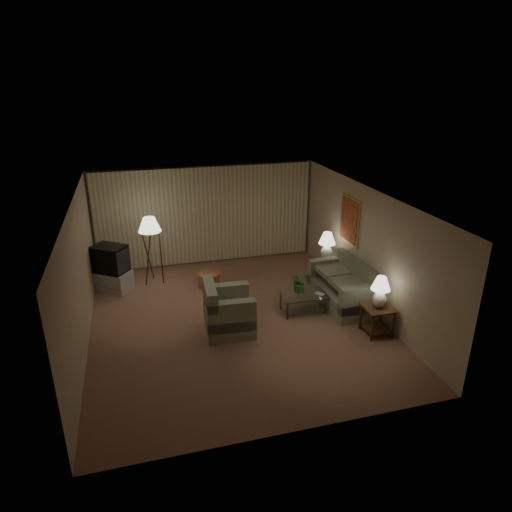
{
  "coord_description": "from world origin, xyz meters",
  "views": [
    {
      "loc": [
        -1.87,
        -8.47,
        4.93
      ],
      "look_at": [
        0.64,
        0.6,
        1.17
      ],
      "focal_mm": 32.0,
      "sensor_mm": 36.0,
      "label": 1
    }
  ],
  "objects_px": {
    "table_lamp_far": "(327,244)",
    "coffee_table": "(305,300)",
    "crt_tv": "(110,259)",
    "floor_lamp": "(152,249)",
    "armchair": "(229,312)",
    "table_lamp_near": "(380,289)",
    "side_table_far": "(326,267)",
    "sofa": "(342,288)",
    "side_table_near": "(378,315)",
    "ottoman": "(209,280)",
    "vase": "(299,292)",
    "tv_cabinet": "(113,281)"
  },
  "relations": [
    {
      "from": "table_lamp_far",
      "to": "coffee_table",
      "type": "height_order",
      "value": "table_lamp_far"
    },
    {
      "from": "crt_tv",
      "to": "floor_lamp",
      "type": "distance_m",
      "value": 1.02
    },
    {
      "from": "floor_lamp",
      "to": "armchair",
      "type": "bearing_deg",
      "value": -64.48
    },
    {
      "from": "table_lamp_near",
      "to": "side_table_far",
      "type": "bearing_deg",
      "value": 90.0
    },
    {
      "from": "sofa",
      "to": "armchair",
      "type": "relative_size",
      "value": 1.65
    },
    {
      "from": "side_table_near",
      "to": "side_table_far",
      "type": "bearing_deg",
      "value": 90.0
    },
    {
      "from": "armchair",
      "to": "floor_lamp",
      "type": "distance_m",
      "value": 3.14
    },
    {
      "from": "table_lamp_near",
      "to": "ottoman",
      "type": "bearing_deg",
      "value": 133.32
    },
    {
      "from": "side_table_near",
      "to": "vase",
      "type": "distance_m",
      "value": 1.75
    },
    {
      "from": "vase",
      "to": "coffee_table",
      "type": "bearing_deg",
      "value": -0.0
    },
    {
      "from": "crt_tv",
      "to": "floor_lamp",
      "type": "height_order",
      "value": "floor_lamp"
    },
    {
      "from": "table_lamp_near",
      "to": "coffee_table",
      "type": "relative_size",
      "value": 0.59
    },
    {
      "from": "side_table_far",
      "to": "ottoman",
      "type": "relative_size",
      "value": 1.1
    },
    {
      "from": "table_lamp_far",
      "to": "vase",
      "type": "bearing_deg",
      "value": -132.06
    },
    {
      "from": "armchair",
      "to": "crt_tv",
      "type": "xyz_separation_m",
      "value": [
        -2.33,
        2.61,
        0.4
      ]
    },
    {
      "from": "armchair",
      "to": "ottoman",
      "type": "distance_m",
      "value": 2.18
    },
    {
      "from": "armchair",
      "to": "vase",
      "type": "bearing_deg",
      "value": -74.78
    },
    {
      "from": "side_table_far",
      "to": "tv_cabinet",
      "type": "height_order",
      "value": "side_table_far"
    },
    {
      "from": "crt_tv",
      "to": "vase",
      "type": "bearing_deg",
      "value": 6.18
    },
    {
      "from": "coffee_table",
      "to": "crt_tv",
      "type": "distance_m",
      "value": 4.75
    },
    {
      "from": "side_table_near",
      "to": "crt_tv",
      "type": "bearing_deg",
      "value": 145.86
    },
    {
      "from": "crt_tv",
      "to": "sofa",
      "type": "bearing_deg",
      "value": 12.62
    },
    {
      "from": "floor_lamp",
      "to": "tv_cabinet",
      "type": "bearing_deg",
      "value": -168.78
    },
    {
      "from": "tv_cabinet",
      "to": "crt_tv",
      "type": "relative_size",
      "value": 1.09
    },
    {
      "from": "table_lamp_far",
      "to": "coffee_table",
      "type": "relative_size",
      "value": 0.64
    },
    {
      "from": "sofa",
      "to": "table_lamp_near",
      "type": "bearing_deg",
      "value": 4.69
    },
    {
      "from": "table_lamp_near",
      "to": "vase",
      "type": "height_order",
      "value": "table_lamp_near"
    },
    {
      "from": "armchair",
      "to": "table_lamp_far",
      "type": "bearing_deg",
      "value": -55.75
    },
    {
      "from": "vase",
      "to": "table_lamp_far",
      "type": "bearing_deg",
      "value": 47.94
    },
    {
      "from": "armchair",
      "to": "table_lamp_far",
      "type": "height_order",
      "value": "table_lamp_far"
    },
    {
      "from": "crt_tv",
      "to": "side_table_far",
      "type": "bearing_deg",
      "value": 25.84
    },
    {
      "from": "coffee_table",
      "to": "tv_cabinet",
      "type": "distance_m",
      "value": 4.72
    },
    {
      "from": "side_table_far",
      "to": "sofa",
      "type": "bearing_deg",
      "value": -96.84
    },
    {
      "from": "armchair",
      "to": "table_lamp_near",
      "type": "distance_m",
      "value": 3.06
    },
    {
      "from": "crt_tv",
      "to": "floor_lamp",
      "type": "relative_size",
      "value": 0.55
    },
    {
      "from": "side_table_near",
      "to": "floor_lamp",
      "type": "relative_size",
      "value": 0.35
    },
    {
      "from": "crt_tv",
      "to": "side_table_near",
      "type": "bearing_deg",
      "value": 1.79
    },
    {
      "from": "coffee_table",
      "to": "floor_lamp",
      "type": "bearing_deg",
      "value": 141.73
    },
    {
      "from": "table_lamp_near",
      "to": "floor_lamp",
      "type": "height_order",
      "value": "floor_lamp"
    },
    {
      "from": "floor_lamp",
      "to": "vase",
      "type": "bearing_deg",
      "value": -39.64
    },
    {
      "from": "vase",
      "to": "ottoman",
      "type": "bearing_deg",
      "value": 132.67
    },
    {
      "from": "tv_cabinet",
      "to": "crt_tv",
      "type": "height_order",
      "value": "crt_tv"
    },
    {
      "from": "table_lamp_far",
      "to": "tv_cabinet",
      "type": "height_order",
      "value": "table_lamp_far"
    },
    {
      "from": "table_lamp_near",
      "to": "coffee_table",
      "type": "bearing_deg",
      "value": 130.52
    },
    {
      "from": "side_table_far",
      "to": "ottoman",
      "type": "bearing_deg",
      "value": 170.56
    },
    {
      "from": "sofa",
      "to": "coffee_table",
      "type": "bearing_deg",
      "value": -85.44
    },
    {
      "from": "armchair",
      "to": "coffee_table",
      "type": "height_order",
      "value": "armchair"
    },
    {
      "from": "side_table_far",
      "to": "vase",
      "type": "relative_size",
      "value": 4.06
    },
    {
      "from": "side_table_far",
      "to": "crt_tv",
      "type": "distance_m",
      "value": 5.3
    },
    {
      "from": "armchair",
      "to": "coffee_table",
      "type": "xyz_separation_m",
      "value": [
        1.8,
        0.33,
        -0.15
      ]
    }
  ]
}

